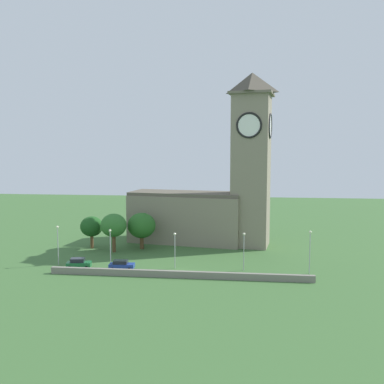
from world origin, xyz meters
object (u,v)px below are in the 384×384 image
at_px(church, 215,192).
at_px(streetlamp_central, 175,244).
at_px(tree_churchyard, 142,226).
at_px(streetlamp_west_end, 58,239).
at_px(streetlamp_west_mid, 110,242).
at_px(car_blue, 122,265).
at_px(streetlamp_east_mid, 244,245).
at_px(streetlamp_east_end, 310,245).
at_px(tree_by_tower, 114,225).
at_px(tree_riverside_west, 92,227).
at_px(car_green, 79,263).

height_order(church, streetlamp_central, church).
bearing_deg(tree_churchyard, streetlamp_west_end, -130.36).
bearing_deg(streetlamp_west_mid, car_blue, -23.21).
bearing_deg(streetlamp_east_mid, streetlamp_central, -179.88).
bearing_deg(streetlamp_west_end, car_blue, -8.04).
bearing_deg(streetlamp_east_end, streetlamp_east_mid, 176.36).
xyz_separation_m(streetlamp_west_mid, streetlamp_central, (11.13, 0.92, -0.29)).
height_order(streetlamp_central, tree_churchyard, tree_churchyard).
height_order(streetlamp_west_mid, streetlamp_central, streetlamp_west_mid).
bearing_deg(streetlamp_central, church, 75.05).
bearing_deg(tree_by_tower, tree_riverside_west, 154.09).
xyz_separation_m(church, streetlamp_west_mid, (-16.60, -21.42, -6.77)).
height_order(car_blue, tree_churchyard, tree_churchyard).
xyz_separation_m(streetlamp_west_end, streetlamp_central, (20.92, 0.17, -0.46)).
height_order(streetlamp_central, streetlamp_east_mid, streetlamp_east_mid).
bearing_deg(tree_churchyard, car_green, -114.61).
height_order(streetlamp_west_end, streetlamp_east_mid, streetlamp_west_end).
height_order(car_blue, streetlamp_central, streetlamp_central).
distance_m(streetlamp_west_mid, streetlamp_east_mid, 22.92).
relative_size(tree_churchyard, tree_riverside_west, 1.12).
relative_size(streetlamp_central, streetlamp_east_mid, 0.96).
bearing_deg(tree_by_tower, streetlamp_west_mid, -75.93).
distance_m(streetlamp_east_end, tree_riverside_west, 44.09).
xyz_separation_m(car_green, tree_by_tower, (2.47, 12.44, 4.43)).
height_order(streetlamp_central, streetlamp_east_end, streetlamp_east_end).
bearing_deg(streetlamp_east_mid, streetlamp_west_end, -179.66).
xyz_separation_m(streetlamp_west_end, tree_churchyard, (11.84, 13.93, 0.12)).
bearing_deg(streetlamp_east_end, car_blue, -177.81).
bearing_deg(streetlamp_west_mid, tree_churchyard, 82.08).
xyz_separation_m(streetlamp_west_end, streetlamp_west_mid, (9.80, -0.75, -0.17)).
distance_m(tree_by_tower, tree_riverside_west, 6.16).
xyz_separation_m(tree_by_tower, tree_churchyard, (4.84, 3.52, -0.55)).
bearing_deg(streetlamp_east_mid, tree_by_tower, 158.32).
bearing_deg(streetlamp_east_end, tree_churchyard, 155.48).
distance_m(streetlamp_west_end, streetlamp_west_mid, 9.83).
distance_m(car_blue, streetlamp_west_mid, 4.41).
relative_size(streetlamp_central, streetlamp_east_end, 0.86).
distance_m(car_blue, streetlamp_west_end, 12.72).
height_order(church, tree_by_tower, church).
xyz_separation_m(car_green, streetlamp_central, (16.39, 2.20, 3.30)).
distance_m(tree_churchyard, tree_riverside_west, 10.37).
bearing_deg(church, streetlamp_central, -104.95).
xyz_separation_m(streetlamp_east_end, tree_by_tower, (-36.45, 10.90, 0.57)).
height_order(streetlamp_west_end, tree_churchyard, tree_churchyard).
xyz_separation_m(streetlamp_east_end, tree_churchyard, (-31.61, 14.42, 0.02)).
bearing_deg(streetlamp_west_end, tree_by_tower, 56.09).
relative_size(streetlamp_east_mid, streetlamp_east_end, 0.90).
relative_size(car_green, tree_riverside_west, 0.65).
distance_m(church, streetlamp_east_end, 27.94).
relative_size(church, streetlamp_east_mid, 5.56).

